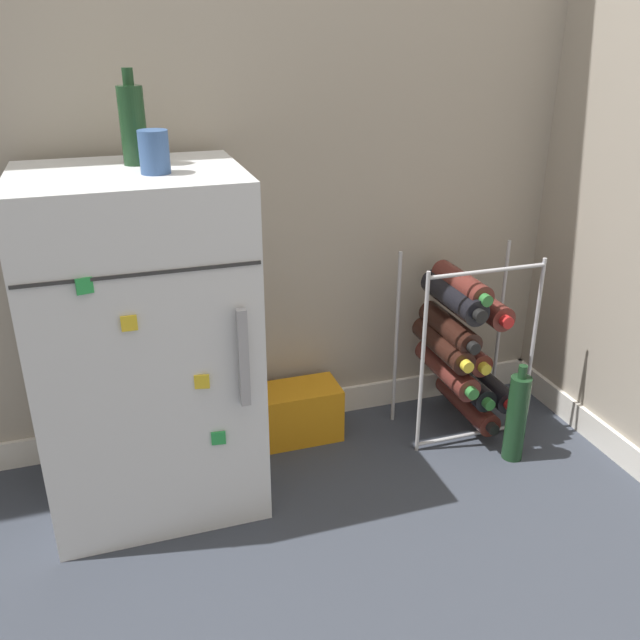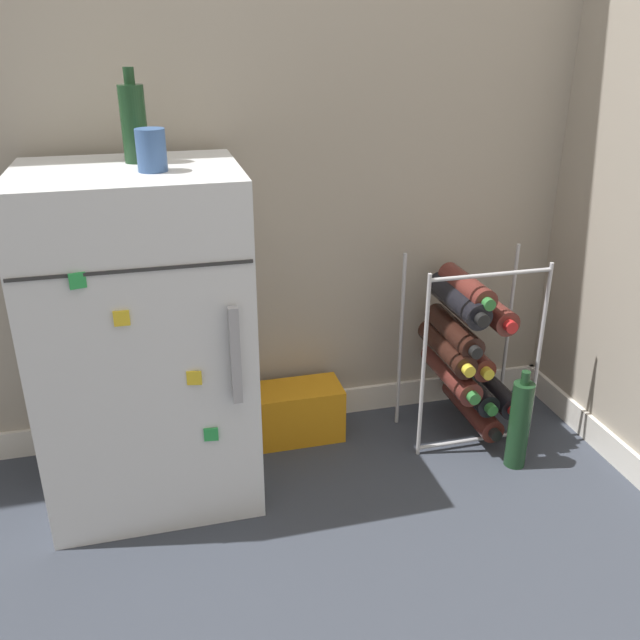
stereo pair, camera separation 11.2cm
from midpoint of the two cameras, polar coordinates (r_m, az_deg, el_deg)
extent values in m
plane|color=#333842|center=(1.90, 5.85, -17.37)|extent=(14.00, 14.00, 0.00)
cube|color=#9E9384|center=(2.04, 0.79, 23.88)|extent=(6.67, 0.06, 2.50)
cube|color=silver|center=(2.33, 0.87, -7.20)|extent=(6.67, 0.01, 0.09)
cube|color=silver|center=(1.86, -12.90, -1.81)|extent=(0.55, 0.44, 0.92)
cube|color=#2D2D2D|center=(1.55, -13.45, 4.05)|extent=(0.54, 0.00, 0.01)
cube|color=#9E9EA3|center=(1.64, -5.20, -3.06)|extent=(0.02, 0.02, 0.25)
cube|color=green|center=(1.75, -7.32, -9.57)|extent=(0.04, 0.01, 0.04)
cube|color=yellow|center=(1.59, -14.44, 0.11)|extent=(0.04, 0.01, 0.04)
cube|color=green|center=(1.55, -17.82, 3.15)|extent=(0.04, 0.01, 0.04)
cube|color=yellow|center=(1.66, -8.65, -4.88)|extent=(0.04, 0.01, 0.04)
cylinder|color=#B2B2B7|center=(2.05, 10.27, -4.10)|extent=(0.01, 0.01, 0.60)
cylinder|color=#B2B2B7|center=(2.23, 19.34, -2.79)|extent=(0.01, 0.01, 0.60)
cylinder|color=#B2B2B7|center=(2.21, 8.26, -1.88)|extent=(0.01, 0.01, 0.60)
cylinder|color=#B2B2B7|center=(2.37, 16.89, -0.83)|extent=(0.01, 0.01, 0.60)
cylinder|color=#B2B2B7|center=(2.27, 14.25, -9.76)|extent=(0.38, 0.01, 0.01)
cylinder|color=#B2B2B7|center=(2.02, 15.81, 3.68)|extent=(0.38, 0.01, 0.01)
cylinder|color=#56231E|center=(2.32, 14.01, -7.22)|extent=(0.08, 0.31, 0.08)
cylinder|color=black|center=(2.20, 15.99, -9.29)|extent=(0.04, 0.02, 0.04)
cylinder|color=black|center=(2.32, 15.61, -5.61)|extent=(0.08, 0.28, 0.08)
cylinder|color=red|center=(2.21, 17.49, -7.41)|extent=(0.04, 0.02, 0.04)
cylinder|color=black|center=(2.27, 13.75, -5.34)|extent=(0.07, 0.29, 0.07)
cylinder|color=#2D7033|center=(2.15, 15.69, -7.29)|extent=(0.04, 0.02, 0.04)
cylinder|color=#56231E|center=(2.22, 12.36, -4.37)|extent=(0.08, 0.31, 0.08)
cylinder|color=#2D7033|center=(2.09, 14.32, -6.39)|extent=(0.04, 0.02, 0.04)
cylinder|color=#56231E|center=(2.21, 13.63, -2.70)|extent=(0.07, 0.27, 0.07)
cylinder|color=gold|center=(2.10, 15.42, -4.38)|extent=(0.03, 0.02, 0.03)
cylinder|color=black|center=(2.17, 12.06, -2.33)|extent=(0.07, 0.29, 0.07)
cylinder|color=gold|center=(2.04, 13.94, -4.17)|extent=(0.04, 0.02, 0.04)
cylinder|color=black|center=(2.15, 12.65, -0.93)|extent=(0.08, 0.28, 0.08)
cylinder|color=black|center=(2.03, 14.53, -2.65)|extent=(0.04, 0.02, 0.04)
cylinder|color=#56231E|center=(2.18, 15.43, 0.88)|extent=(0.08, 0.25, 0.08)
cylinder|color=red|center=(2.07, 17.26, -0.55)|extent=(0.04, 0.02, 0.04)
cylinder|color=black|center=(2.12, 13.05, 1.65)|extent=(0.08, 0.29, 0.08)
cylinder|color=black|center=(1.99, 15.07, -0.01)|extent=(0.04, 0.02, 0.04)
cylinder|color=#56231E|center=(2.11, 13.73, 2.71)|extent=(0.07, 0.26, 0.07)
cylinder|color=#2D7033|center=(2.00, 15.58, 1.28)|extent=(0.04, 0.02, 0.04)
cube|color=orange|center=(2.21, -0.27, -7.76)|extent=(0.27, 0.15, 0.18)
cylinder|color=#335184|center=(1.66, -12.10, 13.80)|extent=(0.07, 0.07, 0.10)
cylinder|color=#19381E|center=(1.78, -13.60, 15.73)|extent=(0.06, 0.06, 0.19)
cylinder|color=#19381E|center=(1.77, -13.96, 19.34)|extent=(0.03, 0.03, 0.04)
cylinder|color=#19381E|center=(2.15, 17.88, -8.44)|extent=(0.06, 0.06, 0.28)
cylinder|color=#19381E|center=(2.07, 18.43, -4.67)|extent=(0.03, 0.03, 0.04)
camera|label=1|loc=(0.06, -88.35, 0.72)|focal=38.00mm
camera|label=2|loc=(0.06, 91.65, -0.72)|focal=38.00mm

